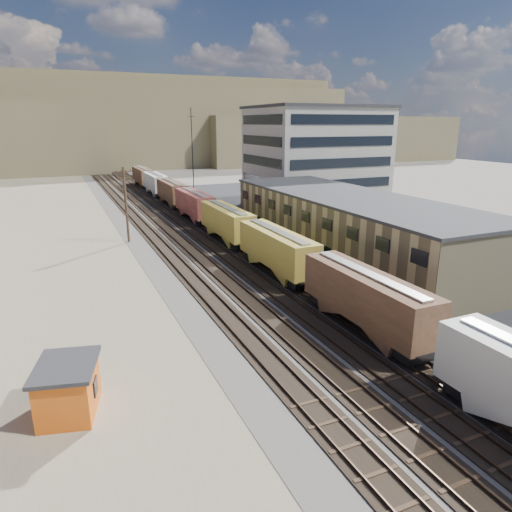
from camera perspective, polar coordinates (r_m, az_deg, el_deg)
name	(u,v)px	position (r m, az deg, el deg)	size (l,w,h in m)	color
ground	(380,385)	(30.01, 15.20, -15.32)	(300.00, 300.00, 0.00)	#6B6356
ballast_bed	(176,225)	(73.09, -9.96, 3.86)	(18.00, 200.00, 0.06)	#4C4742
dirt_yard	(35,255)	(61.47, -25.92, 0.07)	(24.00, 180.00, 0.03)	#827859
asphalt_lot	(348,232)	(68.64, 11.42, 2.97)	(26.00, 120.00, 0.04)	#232326
rail_tracks	(173,225)	(72.95, -10.39, 3.89)	(11.40, 200.00, 0.24)	black
freight_train	(209,211)	(68.57, -5.89, 5.57)	(3.00, 119.74, 4.46)	black
warehouse	(349,225)	(55.93, 11.57, 3.78)	(12.40, 40.40, 7.25)	tan
office_tower	(315,158)	(87.06, 7.39, 12.08)	(22.60, 18.60, 18.45)	#9E998E
utility_pole_north	(126,203)	(62.82, -15.95, 6.37)	(2.20, 0.32, 10.00)	#382619
radio_mast	(193,160)	(82.89, -7.91, 11.76)	(1.20, 0.16, 18.00)	black
hills_north	(96,127)	(188.12, -19.32, 15.00)	(265.00, 80.00, 32.00)	brown
maintenance_shed	(68,388)	(27.88, -22.43, -15.03)	(4.02, 4.70, 2.98)	#E05C15
parked_car_blue	(329,226)	(69.05, 9.08, 3.73)	(2.24, 4.86, 1.35)	navy
parked_car_far	(356,220)	(74.30, 12.45, 4.43)	(1.57, 3.90, 1.33)	white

